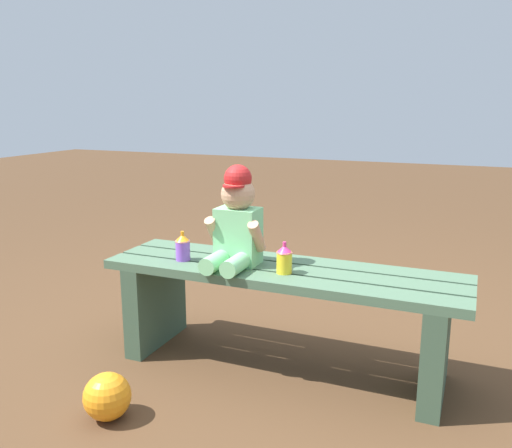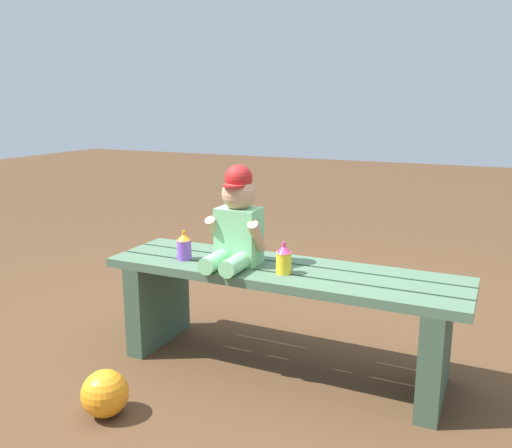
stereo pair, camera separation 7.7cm
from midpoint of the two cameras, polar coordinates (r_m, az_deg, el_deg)
The scene contains 6 objects.
ground_plane at distance 2.32m, azimuth 3.66°, elevation -14.87°, with size 16.00×16.00×0.00m, color #4C331E.
park_bench at distance 2.20m, azimuth 3.77°, elevation -8.14°, with size 1.45×0.39×0.43m.
child_figure at distance 2.15m, azimuth -1.03°, elevation 0.23°, with size 0.23×0.27×0.40m.
sippy_cup_left at distance 2.26m, azimuth -6.66°, elevation -2.33°, with size 0.06×0.06×0.12m.
sippy_cup_right at distance 2.07m, azimuth 4.02°, elevation -3.71°, with size 0.06×0.06×0.12m.
toy_ball at distance 2.03m, azimuth -14.63°, elevation -16.99°, with size 0.17×0.17×0.17m, color orange.
Camera 2 is at (0.77, -1.90, 1.08)m, focal length 37.76 mm.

